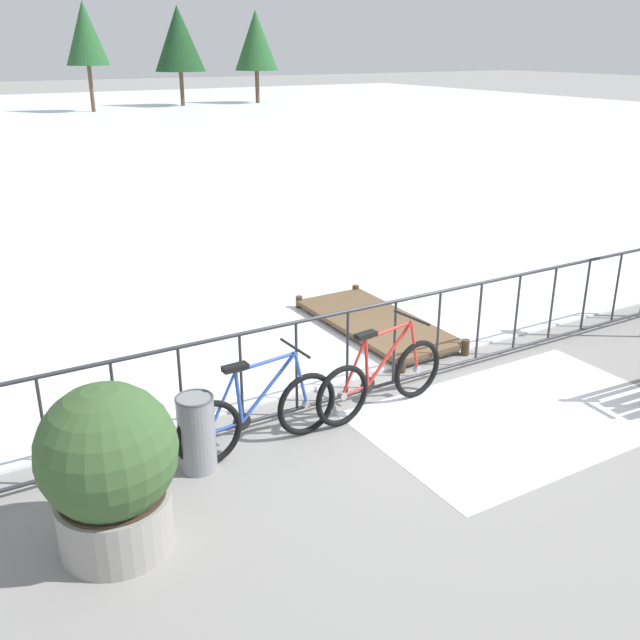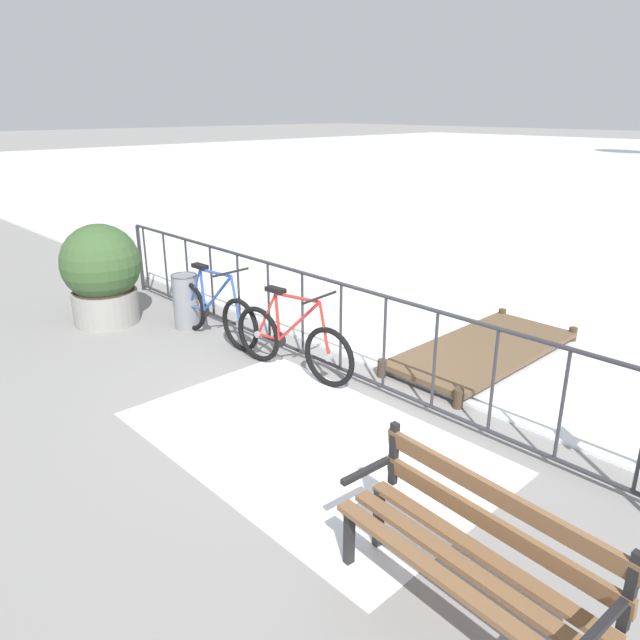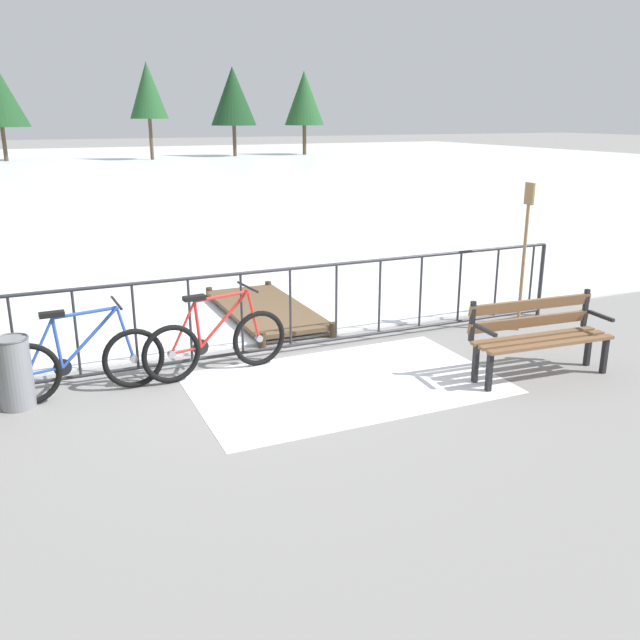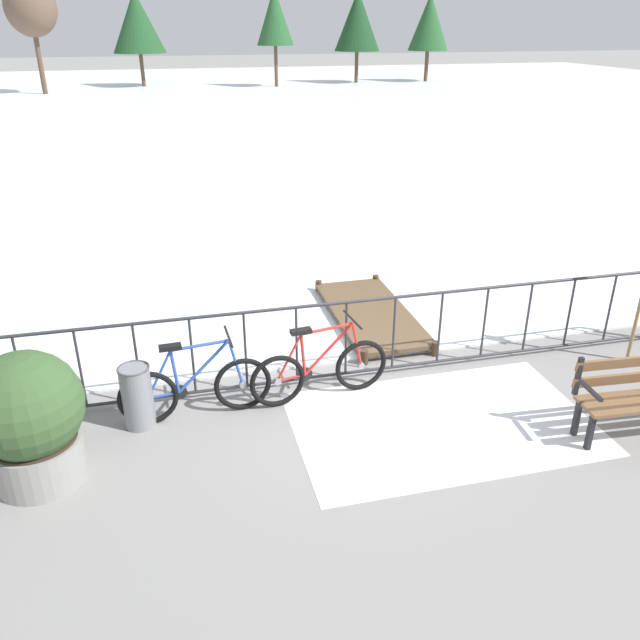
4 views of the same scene
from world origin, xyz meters
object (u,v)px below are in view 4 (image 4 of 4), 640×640
bicycle_second (196,388)px  trash_bin (137,396)px  planter_with_shrub (29,418)px  bicycle_near_railing (320,370)px

bicycle_second → trash_bin: 0.63m
trash_bin → planter_with_shrub: bearing=-143.5°
bicycle_second → planter_with_shrub: (-1.57, -0.71, 0.33)m
bicycle_second → planter_with_shrub: bearing=-155.8°
bicycle_second → planter_with_shrub: 1.75m
bicycle_second → planter_with_shrub: planter_with_shrub is taller
bicycle_near_railing → planter_with_shrub: planter_with_shrub is taller
bicycle_near_railing → trash_bin: size_ratio=2.33×
planter_with_shrub → trash_bin: bearing=36.5°
bicycle_near_railing → planter_with_shrub: (-3.01, -0.76, 0.33)m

